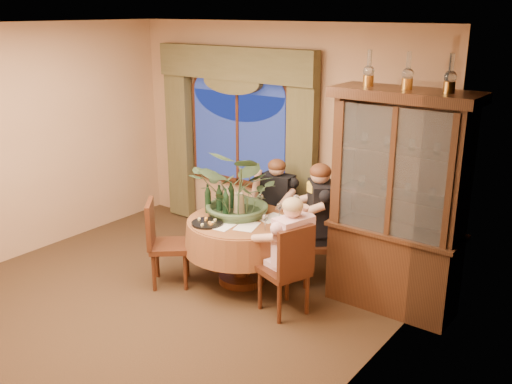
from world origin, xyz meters
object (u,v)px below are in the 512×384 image
Objects in this scene: person_back at (277,208)px; person_pink at (293,257)px; chair_front_left at (170,244)px; wine_bottle_1 at (220,195)px; person_scarf at (320,223)px; centerpiece_plant at (241,157)px; china_cabinet at (397,204)px; chair_back at (267,216)px; wine_bottle_3 at (226,203)px; dining_table at (242,251)px; wine_bottle_2 at (227,201)px; oil_lamp_left at (369,68)px; oil_lamp_right at (451,73)px; chair_back_right at (320,242)px; wine_bottle_0 at (219,199)px; olive_bowl at (240,220)px; stoneware_vase at (239,204)px; wine_bottle_4 at (231,196)px; oil_lamp_center at (408,70)px; wine_bottle_5 at (208,199)px; chair_right at (284,268)px.

person_pink is at bearing 125.39° from person_back.
wine_bottle_1 reaches higher than chair_front_left.
centerpiece_plant reaches higher than person_scarf.
chair_back is at bearing 168.69° from china_cabinet.
china_cabinet is at bearing 16.92° from wine_bottle_3.
dining_table is 3.85× the size of wine_bottle_2.
person_pink reaches higher than dining_table.
person_scarf is at bearing 22.50° from wine_bottle_1.
person_pink reaches higher than wine_bottle_3.
oil_lamp_left is at bearing 180.00° from china_cabinet.
wine_bottle_2 is (-1.40, -0.45, -1.49)m from oil_lamp_left.
oil_lamp_right reaches higher than chair_back_right.
wine_bottle_0 reaches higher than chair_back_right.
wine_bottle_3 is (0.05, -0.08, 0.00)m from wine_bottle_2.
wine_bottle_0 is 0.15m from wine_bottle_3.
person_scarf is (-0.16, 0.81, 0.07)m from person_pink.
china_cabinet is at bearing 0.00° from oil_lamp_left.
person_pink reaches higher than chair_back_right.
wine_bottle_1 is (-0.32, -0.68, 0.29)m from person_back.
chair_front_left is 0.83m from olive_bowl.
chair_back_right is 0.99m from stoneware_vase.
wine_bottle_0 is (-0.98, -0.57, 0.23)m from person_scarf.
dining_table is 0.64m from wine_bottle_4.
oil_lamp_center is 0.28× the size of person_pink.
person_scarf is 1.06m from wine_bottle_2.
person_back is 1.06× the size of centerpiece_plant.
chair_front_left is 3.76× the size of stoneware_vase.
oil_lamp_right is (0.78, 0.00, 0.00)m from oil_lamp_left.
chair_back_right is 1.00× the size of chair_back.
wine_bottle_0 and wine_bottle_2 have the same top height.
dining_table is 1.04× the size of person_pink.
chair_back_right is at bearing 176.70° from china_cabinet.
person_scarf is at bearing 36.90° from wine_bottle_3.
wine_bottle_4 is (-0.07, 0.16, 0.00)m from wine_bottle_2.
chair_back_right is 1.00× the size of chair_front_left.
olive_bowl is (0.03, -0.07, 0.40)m from dining_table.
stoneware_vase is at bearing 24.27° from wine_bottle_0.
olive_bowl is (0.14, -0.17, -0.11)m from stoneware_vase.
person_pink reaches higher than olive_bowl.
oil_lamp_right is at bearing -134.73° from person_scarf.
person_pink reaches higher than wine_bottle_2.
person_back is at bearing 67.78° from wine_bottle_5.
chair_back is 0.95m from wine_bottle_0.
wine_bottle_0 reaches higher than olive_bowl.
person_pink is (-0.36, -0.71, -1.79)m from oil_lamp_left.
person_back is 0.89m from wine_bottle_0.
wine_bottle_1 is (-1.98, -0.35, -1.49)m from oil_lamp_center.
chair_back_right is at bearing 27.86° from centerpiece_plant.
china_cabinet is at bearing 9.93° from wine_bottle_1.
chair_back is at bearing 62.39° from chair_right.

